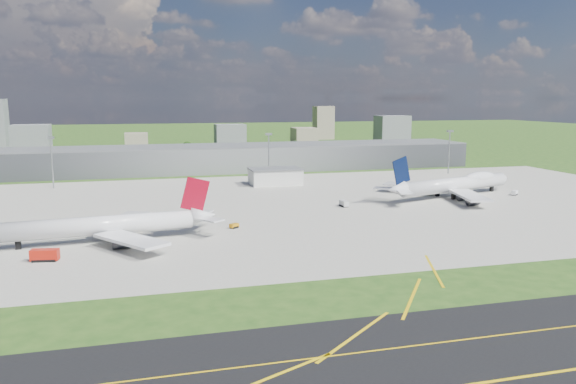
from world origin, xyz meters
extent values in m
plane|color=#254C17|center=(0.00, 150.00, 0.00)|extent=(1400.00, 1400.00, 0.00)
cube|color=black|center=(0.00, -110.00, 0.03)|extent=(1400.00, 60.00, 0.06)
cube|color=#9A978C|center=(10.00, 40.00, 0.04)|extent=(360.00, 190.00, 0.08)
cube|color=slate|center=(0.00, 165.00, 7.50)|extent=(300.00, 42.00, 15.00)
cube|color=silver|center=(10.00, 100.00, 4.00)|extent=(26.00, 16.00, 8.00)
cylinder|color=gray|center=(-100.00, 115.00, 12.50)|extent=(0.70, 0.70, 25.00)
cube|color=gray|center=(-100.00, 115.00, 25.30)|extent=(3.50, 2.00, 1.20)
cylinder|color=gray|center=(10.00, 115.00, 12.50)|extent=(0.70, 0.70, 25.00)
cube|color=gray|center=(10.00, 115.00, 25.30)|extent=(3.50, 2.00, 1.20)
cylinder|color=gray|center=(120.00, 115.00, 12.50)|extent=(0.70, 0.70, 25.00)
cube|color=gray|center=(120.00, 115.00, 25.30)|extent=(3.50, 2.00, 1.20)
cylinder|color=white|center=(-71.28, -2.62, 5.47)|extent=(57.97, 11.42, 5.97)
cone|color=white|center=(-38.62, 0.49, 6.26)|extent=(8.48, 6.69, 5.97)
cube|color=#7D0706|center=(-73.26, -2.81, 3.62)|extent=(47.30, 6.93, 1.29)
cube|color=white|center=(-61.52, -15.93, 3.68)|extent=(22.28, 26.25, 0.89)
cube|color=white|center=(-64.22, 12.29, 3.68)|extent=(18.88, 27.23, 0.89)
cube|color=maroon|center=(-41.10, 0.26, 13.42)|extent=(9.91, 1.44, 12.01)
cylinder|color=#38383D|center=(-64.29, -12.44, 1.79)|extent=(5.75, 3.69, 3.18)
cylinder|color=#38383D|center=(-66.28, 8.34, 1.79)|extent=(5.75, 3.69, 3.18)
cube|color=black|center=(-64.92, -6.51, 1.24)|extent=(1.70, 1.34, 2.49)
cube|color=black|center=(-65.77, 2.40, 1.24)|extent=(1.70, 1.34, 2.49)
cube|color=black|center=(-94.05, -4.80, 1.24)|extent=(1.70, 1.34, 2.49)
cylinder|color=white|center=(80.57, 42.89, 5.71)|extent=(63.35, 25.65, 6.44)
cone|color=white|center=(113.74, 53.43, 5.71)|extent=(6.90, 7.71, 6.44)
cone|color=white|center=(45.91, 31.88, 6.55)|extent=(9.87, 8.66, 6.44)
cube|color=#1D3CA1|center=(82.55, 43.52, 3.72)|extent=(51.14, 18.51, 1.35)
ellipsoid|color=white|center=(96.53, 47.96, 7.65)|extent=(21.60, 12.38, 5.80)
cube|color=white|center=(66.91, 55.10, 3.84)|extent=(27.72, 26.45, 0.94)
cube|color=white|center=(76.46, 25.03, 3.84)|extent=(15.35, 30.32, 0.94)
cube|color=black|center=(48.39, 32.67, 14.13)|extent=(10.02, 3.63, 12.55)
cylinder|color=#38383D|center=(72.59, 50.17, 1.87)|extent=(6.45, 4.90, 3.32)
cylinder|color=#38383D|center=(63.73, 58.25, 1.87)|extent=(6.45, 4.90, 3.32)
cylinder|color=#38383D|center=(78.26, 32.34, 1.87)|extent=(6.45, 4.90, 3.32)
cylinder|color=#38383D|center=(75.69, 20.62, 1.87)|extent=(6.45, 4.90, 3.32)
cube|color=black|center=(73.21, 45.46, 1.30)|extent=(1.96, 1.69, 2.60)
cube|color=black|center=(76.05, 36.55, 1.30)|extent=(1.96, 1.69, 2.60)
cube|color=black|center=(105.33, 50.76, 1.30)|extent=(1.96, 1.69, 2.60)
cube|color=#B41A0C|center=(-84.50, -19.95, 1.92)|extent=(7.81, 3.98, 2.98)
cube|color=black|center=(-84.50, -19.95, 0.43)|extent=(6.73, 3.94, 0.70)
cube|color=orange|center=(-27.51, 5.93, 1.05)|extent=(3.58, 3.24, 1.25)
cube|color=black|center=(-27.51, 5.93, 0.43)|extent=(3.25, 3.05, 0.70)
cube|color=silver|center=(22.97, 33.02, 1.55)|extent=(2.72, 5.27, 2.23)
cube|color=black|center=(22.97, 33.02, 0.43)|extent=(2.76, 4.52, 0.70)
cube|color=white|center=(109.35, 38.86, 1.35)|extent=(4.46, 4.10, 1.85)
cube|color=black|center=(109.35, 38.86, 0.43)|extent=(4.03, 3.79, 0.70)
cube|color=slate|center=(-140.00, 300.00, 12.00)|extent=(28.00, 22.00, 24.00)
cube|color=gray|center=(-60.00, 340.00, 7.00)|extent=(20.00, 18.00, 14.00)
cube|color=slate|center=(20.00, 310.00, 11.00)|extent=(26.00, 20.00, 22.00)
cube|color=gray|center=(100.00, 350.00, 8.00)|extent=(22.00, 24.00, 16.00)
cube|color=slate|center=(180.00, 320.00, 14.00)|extent=(30.00, 22.00, 28.00)
cube|color=gray|center=(140.00, 410.00, 18.00)|extent=(20.00, 18.00, 36.00)
cylinder|color=#382314|center=(-110.00, 265.00, 1.50)|extent=(0.70, 0.70, 3.00)
sphere|color=black|center=(-110.00, 265.00, 4.88)|extent=(6.75, 6.75, 6.75)
cylinder|color=#382314|center=(-20.00, 280.00, 1.80)|extent=(0.70, 0.70, 3.60)
sphere|color=black|center=(-20.00, 280.00, 5.85)|extent=(8.10, 8.10, 8.10)
cylinder|color=#382314|center=(70.00, 275.00, 1.70)|extent=(0.70, 0.70, 3.40)
sphere|color=black|center=(70.00, 275.00, 5.53)|extent=(7.65, 7.65, 7.65)
cylinder|color=#382314|center=(160.00, 285.00, 1.40)|extent=(0.70, 0.70, 2.80)
sphere|color=black|center=(160.00, 285.00, 4.55)|extent=(6.30, 6.30, 6.30)
camera|label=1|loc=(-58.21, -181.52, 44.34)|focal=35.00mm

